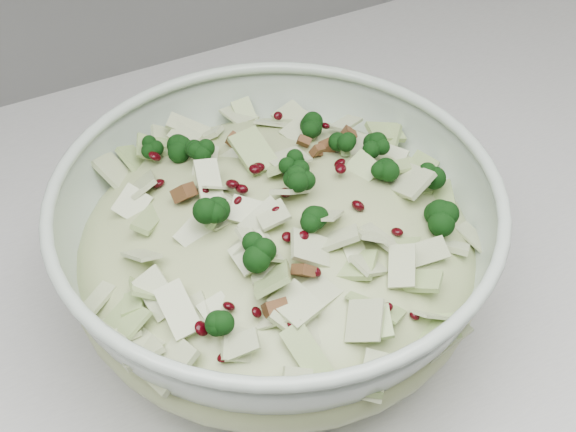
% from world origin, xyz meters
% --- Properties ---
extents(mixing_bowl, '(0.40, 0.40, 0.13)m').
position_xyz_m(mixing_bowl, '(0.34, 1.60, 0.97)').
color(mixing_bowl, '#B3C5B3').
rests_on(mixing_bowl, counter).
extents(salad, '(0.40, 0.40, 0.13)m').
position_xyz_m(salad, '(0.34, 1.60, 0.99)').
color(salad, '#A8B77D').
rests_on(salad, mixing_bowl).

